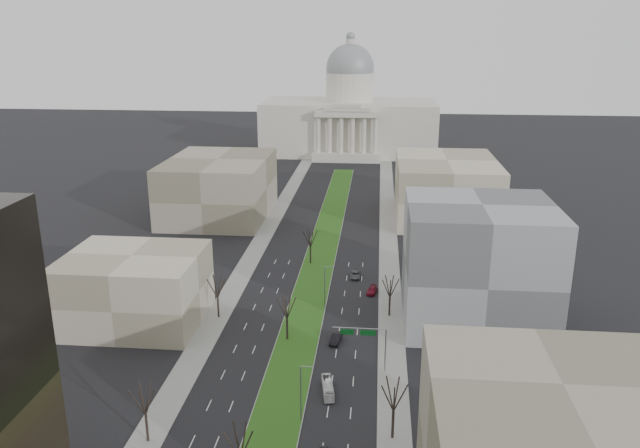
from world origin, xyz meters
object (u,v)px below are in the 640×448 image
Objects in this scene: car_black at (336,338)px; car_grey_far at (355,275)px; box_van at (328,388)px; car_red at (372,290)px.

car_black reaches higher than car_grey_far.
car_grey_far is at bearing 77.79° from box_van.
car_red is 0.93× the size of car_grey_far.
car_grey_far is 0.73× the size of box_van.
car_black is 1.06× the size of car_red.
box_van reaches higher than car_grey_far.
box_van reaches higher than car_red.
box_van is at bearing -82.36° from car_black.
car_red is 9.72m from car_grey_far.
car_red is at bearing 71.51° from box_van.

